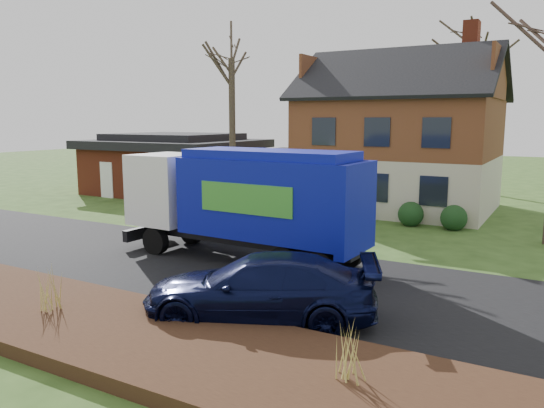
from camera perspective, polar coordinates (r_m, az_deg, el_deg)
The scene contains 12 objects.
ground at distance 16.75m, azimuth -7.13°, elevation -6.77°, with size 120.00×120.00×0.00m, color #2B4717.
road at distance 16.75m, azimuth -7.13°, elevation -6.74°, with size 80.00×7.00×0.02m, color black.
mulch_verge at distance 13.06m, azimuth -21.38°, elevation -11.28°, with size 80.00×3.50×0.30m, color black.
main_house at distance 28.04m, azimuth 12.62°, elevation 7.78°, with size 12.95×8.95×9.26m.
ranch_house at distance 33.88m, azimuth -10.44°, elevation 4.28°, with size 9.80×8.20×3.70m.
garbage_truck at distance 16.99m, azimuth -2.85°, elevation 0.73°, with size 8.55×2.60×3.63m.
silver_sedan at distance 20.32m, azimuth -2.86°, elevation -1.68°, with size 1.62×4.64×1.53m, color #ADB1B5.
navy_wagon at distance 12.16m, azimuth -1.35°, elevation -9.06°, with size 2.15×5.30×1.54m, color black.
tree_front_west at distance 26.17m, azimuth -4.41°, elevation 17.71°, with size 3.47×3.47×10.31m.
tree_back at distance 36.32m, azimuth 21.53°, elevation 17.36°, with size 3.85×3.85×12.20m.
grass_clump_mid at distance 13.09m, azimuth -22.72°, elevation -8.27°, with size 0.36×0.30×1.02m.
grass_clump_east at distance 9.15m, azimuth 8.71°, elevation -15.33°, with size 0.39×0.32×0.98m.
Camera 1 is at (9.66, -12.91, 4.55)m, focal length 35.00 mm.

